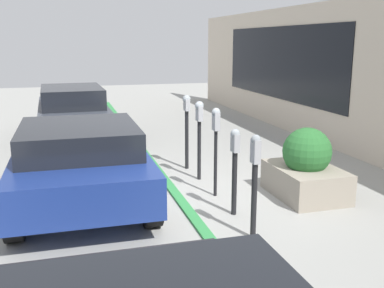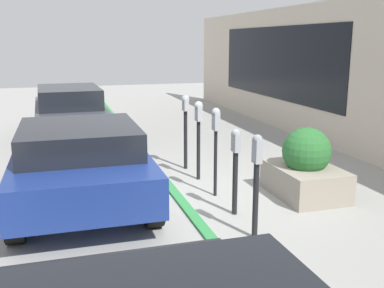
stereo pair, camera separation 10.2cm
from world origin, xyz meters
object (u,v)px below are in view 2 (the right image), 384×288
parking_meter_nearest (256,174)px  parking_meter_second (236,159)px  planter_box (306,169)px  parking_meter_fourth (199,124)px  parking_meter_farthest (185,118)px  parking_meter_middle (216,132)px  parked_car_middle (80,161)px  parked_car_rear (70,111)px

parking_meter_nearest → parking_meter_second: size_ratio=1.07×
parking_meter_nearest → planter_box: bearing=-49.4°
parking_meter_nearest → parking_meter_fourth: bearing=-1.4°
parking_meter_nearest → parking_meter_second: 0.86m
parking_meter_farthest → parking_meter_middle: bearing=-179.2°
parking_meter_middle → planter_box: (-0.44, -1.45, -0.62)m
parking_meter_farthest → parked_car_middle: size_ratio=0.40×
parking_meter_second → parking_meter_farthest: 2.62m
parking_meter_nearest → planter_box: parking_meter_nearest is taller
parking_meter_second → parked_car_rear: parked_car_rear is taller
parking_meter_nearest → parked_car_rear: bearing=16.4°
parking_meter_middle → parked_car_rear: 5.84m
parking_meter_second → parking_meter_farthest: size_ratio=0.87×
parking_meter_fourth → parking_meter_farthest: size_ratio=0.98×
parking_meter_middle → planter_box: parking_meter_middle is taller
parking_meter_farthest → planter_box: parking_meter_farthest is taller
parking_meter_middle → parking_meter_nearest: bearing=178.0°
parked_car_rear → parking_meter_nearest: bearing=-165.3°
parked_car_middle → parked_car_rear: bearing=0.2°
parking_meter_nearest → parked_car_rear: size_ratio=0.31×
parking_meter_nearest → parking_meter_middle: bearing=-2.0°
parking_meter_second → parked_car_rear: bearing=19.0°
parking_meter_nearest → parking_meter_second: parking_meter_nearest is taller
parking_meter_farthest → parking_meter_nearest: bearing=179.4°
parking_meter_second → parking_meter_middle: 0.90m
parking_meter_farthest → parked_car_rear: bearing=30.3°
parking_meter_fourth → parking_meter_farthest: (0.78, 0.03, -0.01)m
parking_meter_middle → parked_car_rear: size_ratio=0.33×
parked_car_middle → parked_car_rear: size_ratio=0.85×
parking_meter_middle → parking_meter_fourth: bearing=-0.4°
parking_meter_fourth → parking_meter_farthest: 0.78m
parking_meter_middle → parking_meter_fourth: size_ratio=1.01×
parking_meter_nearest → parking_meter_farthest: 3.48m
parked_car_rear → parked_car_middle: bearing=178.1°
parking_meter_middle → parked_car_middle: bearing=84.8°
planter_box → parked_car_rear: size_ratio=0.31×
parking_meter_nearest → parking_meter_middle: (1.73, -0.06, 0.21)m
planter_box → parked_car_rear: parked_car_rear is taller
parking_meter_second → parked_car_rear: size_ratio=0.29×
parking_meter_farthest → parked_car_rear: 4.27m
parking_meter_second → parking_meter_middle: size_ratio=0.88×
parking_meter_middle → parking_meter_farthest: (1.74, 0.02, -0.04)m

